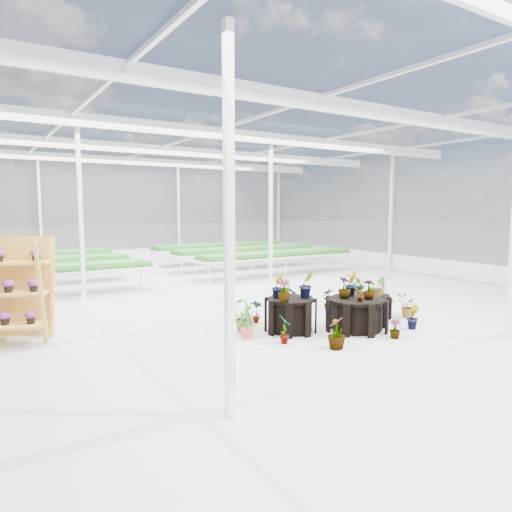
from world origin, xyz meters
TOP-DOWN VIEW (x-y plane):
  - ground_plane at (0.00, 0.00)m, footprint 24.00×24.00m
  - greenhouse_shell at (0.00, 0.00)m, footprint 18.00×24.00m
  - steel_frame at (0.00, 0.00)m, footprint 18.00×24.00m
  - nursery_benches at (0.00, 7.20)m, footprint 16.00×7.00m
  - plinth_tall at (-0.19, -1.42)m, footprint 1.08×1.08m
  - plinth_mid at (1.01, -2.02)m, footprint 1.53×1.53m
  - plinth_low at (2.01, -1.32)m, footprint 1.30×1.30m
  - nursery_plants at (0.80, -1.38)m, footprint 4.55×2.99m

SIDE VIEW (x-z plane):
  - ground_plane at x=0.00m, z-range 0.00..0.00m
  - plinth_low at x=2.01m, z-range 0.00..0.48m
  - plinth_mid at x=1.01m, z-range 0.00..0.64m
  - plinth_tall at x=-0.19m, z-range 0.00..0.68m
  - nursery_benches at x=0.00m, z-range 0.00..0.84m
  - nursery_plants at x=0.80m, z-range -0.10..1.14m
  - greenhouse_shell at x=0.00m, z-range 0.00..4.50m
  - steel_frame at x=0.00m, z-range 0.00..4.50m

